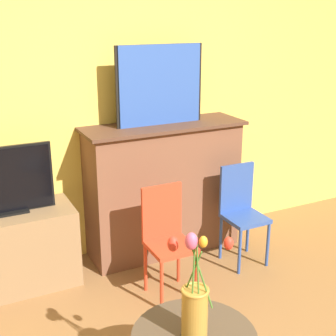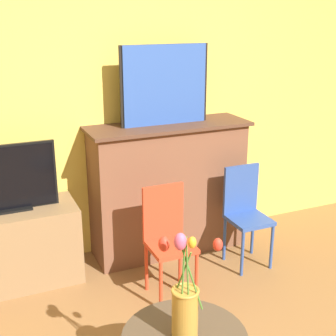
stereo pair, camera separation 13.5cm
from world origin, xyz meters
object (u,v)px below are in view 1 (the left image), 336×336
Objects in this scene: chair_red at (167,234)px; chair_blue at (241,208)px; painting at (160,85)px; tv_monitor at (8,181)px; vase_tulips at (194,302)px.

chair_blue is (0.71, 0.15, 0.00)m from chair_red.
painting is 1.10m from chair_red.
painting is 1.28m from tv_monitor.
vase_tulips is at bearing -133.08° from chair_blue.
tv_monitor reaches higher than chair_blue.
chair_red and chair_blue have the same top height.
painting is 1.25× the size of vase_tulips.
painting reaches higher than tv_monitor.
chair_blue is (1.63, -0.39, -0.35)m from tv_monitor.
tv_monitor is at bearing 110.93° from vase_tulips.
painting is 0.90× the size of chair_blue.
chair_red is at bearing -30.58° from tv_monitor.
vase_tulips is (0.58, -1.51, -0.18)m from tv_monitor.
painting is at bearing 1.76° from tv_monitor.
painting reaches higher than vase_tulips.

